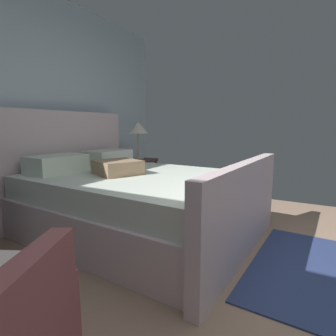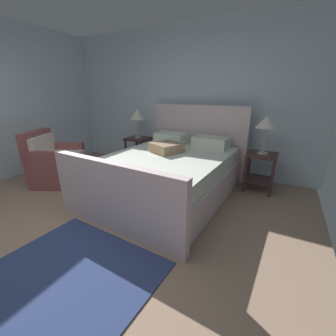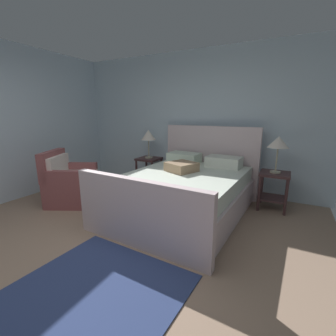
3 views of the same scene
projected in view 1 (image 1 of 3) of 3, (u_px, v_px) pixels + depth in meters
name	position (u px, v px, depth m)	size (l,w,h in m)	color
ground_plane	(334.00, 311.00, 1.64)	(4.95, 6.09, 0.02)	#967964
wall_back	(11.00, 104.00, 2.93)	(5.07, 0.12, 2.67)	silver
bed	(133.00, 198.00, 2.82)	(1.90, 2.38, 1.28)	silver
nightstand_right	(139.00, 171.00, 4.22)	(0.44, 0.44, 0.60)	#452B2D
table_lamp_right	(138.00, 129.00, 4.12)	(0.31, 0.31, 0.57)	#B7B293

